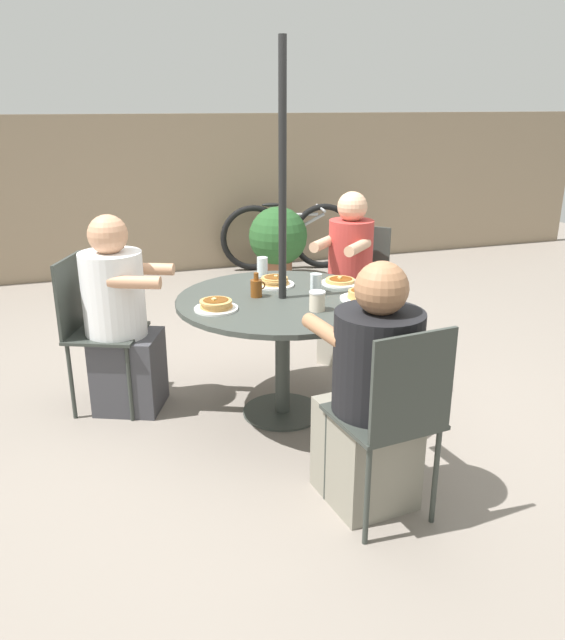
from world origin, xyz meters
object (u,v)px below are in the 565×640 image
(coffee_cup, at_px, (317,301))
(drinking_glass_a, at_px, (316,283))
(patio_table, at_px, (282,315))
(pancake_plate_b, at_px, (275,282))
(pancake_plate_c, at_px, (361,296))
(pancake_plate_d, at_px, (216,305))
(patio_chair_north, at_px, (357,282))
(diner_south, at_px, (372,399))
(patio_chair_south, at_px, (394,412))
(diner_east, at_px, (121,324))
(diner_north, at_px, (348,284))
(syrup_bottle, at_px, (256,287))
(potted_shrub, at_px, (278,239))
(pancake_plate_a, at_px, (340,282))
(bicycle, at_px, (289,236))
(drinking_glass_b, at_px, (262,267))
(patio_chair_east, at_px, (92,323))

(coffee_cup, distance_m, drinking_glass_a, 0.32)
(patio_table, relative_size, pancake_plate_b, 5.13)
(pancake_plate_c, distance_m, coffee_cup, 0.31)
(pancake_plate_d, bearing_deg, patio_chair_north, 34.97)
(diner_south, bearing_deg, patio_chair_south, -90.00)
(diner_east, height_order, patio_chair_south, diner_east)
(diner_north, xyz_separation_m, syrup_bottle, (-0.82, -0.57, 0.21))
(diner_south, xyz_separation_m, potted_shrub, (0.80, 3.77, -0.09))
(pancake_plate_a, relative_size, potted_shrub, 0.31)
(bicycle, bearing_deg, patio_table, -99.19)
(patio_table, distance_m, potted_shrub, 2.99)
(coffee_cup, bearing_deg, drinking_glass_b, 95.75)
(diner_north, bearing_deg, patio_chair_south, 119.01)
(diner_north, xyz_separation_m, pancake_plate_b, (-0.66, -0.39, 0.18))
(pancake_plate_d, bearing_deg, syrup_bottle, 30.46)
(diner_south, relative_size, potted_shrub, 1.53)
(potted_shrub, bearing_deg, drinking_glass_b, -110.22)
(drinking_glass_a, xyz_separation_m, bicycle, (0.92, 3.14, -0.40))
(pancake_plate_b, distance_m, syrup_bottle, 0.25)
(diner_east, distance_m, coffee_cup, 1.18)
(pancake_plate_c, distance_m, bicycle, 3.45)
(patio_table, xyz_separation_m, drinking_glass_a, (0.21, 0.03, 0.15))
(pancake_plate_b, xyz_separation_m, potted_shrub, (0.86, 2.60, -0.31))
(patio_table, bearing_deg, bicycle, 70.43)
(diner_south, distance_m, drinking_glass_b, 1.43)
(diner_north, relative_size, pancake_plate_b, 5.14)
(patio_chair_east, bearing_deg, coffee_cup, 81.11)
(diner_north, distance_m, drinking_glass_a, 0.80)
(pancake_plate_b, height_order, drinking_glass_a, drinking_glass_a)
(diner_south, bearing_deg, pancake_plate_d, 114.40)
(diner_east, relative_size, drinking_glass_b, 9.79)
(pancake_plate_a, relative_size, drinking_glass_a, 2.09)
(patio_table, distance_m, patio_chair_east, 1.11)
(patio_chair_south, relative_size, diner_south, 0.80)
(syrup_bottle, xyz_separation_m, potted_shrub, (1.03, 2.78, -0.34))
(patio_chair_north, xyz_separation_m, bicycle, (0.32, 2.42, -0.17))
(diner_north, relative_size, diner_east, 1.02)
(patio_chair_south, bearing_deg, pancake_plate_c, 67.20)
(diner_north, bearing_deg, bicycle, -52.73)
(coffee_cup, height_order, drinking_glass_a, drinking_glass_a)
(diner_north, xyz_separation_m, pancake_plate_c, (-0.29, -0.81, 0.18))
(diner_north, distance_m, pancake_plate_b, 0.79)
(pancake_plate_c, bearing_deg, patio_chair_south, -106.57)
(patio_table, relative_size, patio_chair_east, 1.29)
(pancake_plate_d, xyz_separation_m, bicycle, (1.52, 3.27, -0.37))
(potted_shrub, bearing_deg, diner_north, -95.41)
(pancake_plate_a, relative_size, coffee_cup, 2.24)
(bicycle, xyz_separation_m, potted_shrub, (-0.23, -0.33, 0.06))
(pancake_plate_b, relative_size, pancake_plate_d, 1.00)
(diner_east, height_order, pancake_plate_a, diner_east)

